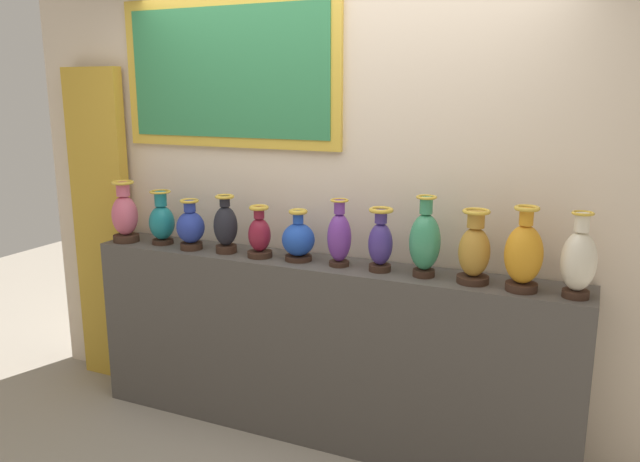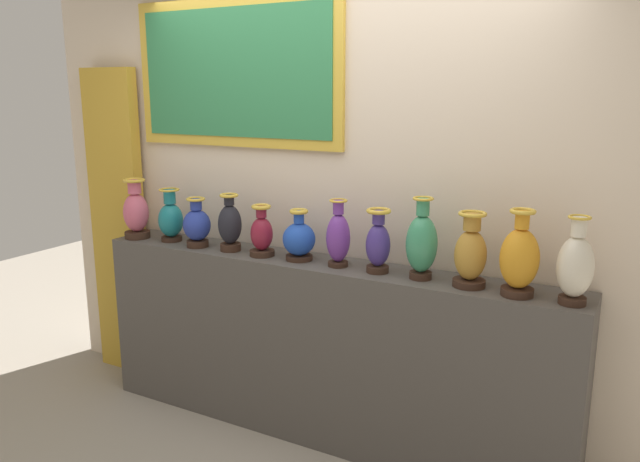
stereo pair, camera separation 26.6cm
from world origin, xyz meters
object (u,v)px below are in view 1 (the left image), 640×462
vase_teal (162,221)px  vase_indigo (380,242)px  vase_rose (125,215)px  vase_sapphire (298,239)px  vase_jade (425,241)px  vase_cobalt (191,227)px  vase_ivory (579,261)px  vase_onyx (226,227)px  vase_ochre (474,251)px  vase_burgundy (259,235)px  vase_violet (339,237)px  vase_amber (524,255)px

vase_teal → vase_indigo: bearing=-0.4°
vase_rose → vase_indigo: 1.67m
vase_sapphire → vase_indigo: (0.48, -0.01, 0.04)m
vase_rose → vase_jade: size_ratio=0.92×
vase_teal → vase_sapphire: vase_teal is taller
vase_cobalt → vase_rose: bearing=-179.0°
vase_rose → vase_ivory: vase_ivory is taller
vase_teal → vase_cobalt: (0.24, -0.04, -0.01)m
vase_rose → vase_jade: (1.90, 0.04, 0.02)m
vase_onyx → vase_ochre: bearing=0.1°
vase_burgundy → vase_jade: bearing=0.9°
vase_sapphire → vase_violet: bearing=-2.2°
vase_rose → vase_burgundy: vase_rose is taller
vase_rose → vase_ochre: vase_rose is taller
vase_onyx → vase_ivory: (1.90, -0.03, 0.02)m
vase_ivory → vase_amber: bearing=179.6°
vase_sapphire → vase_indigo: 0.49m
vase_ochre → vase_amber: vase_amber is taller
vase_violet → vase_sapphire: bearing=177.8°
vase_indigo → vase_onyx: bearing=-179.5°
vase_ivory → vase_teal: bearing=178.9°
vase_amber → vase_ivory: 0.24m
vase_violet → vase_ivory: 1.19m
vase_ivory → vase_sapphire: bearing=178.0°
vase_cobalt → vase_burgundy: size_ratio=1.01×
vase_onyx → vase_amber: vase_amber is taller
vase_ivory → vase_violet: bearing=178.1°
vase_teal → vase_amber: (2.14, -0.05, 0.03)m
vase_rose → vase_jade: bearing=1.1°
vase_ivory → vase_ochre: bearing=176.3°
vase_sapphire → vase_ochre: size_ratio=0.78×
vase_ivory → vase_burgundy: bearing=179.2°
vase_violet → vase_amber: vase_amber is taller
vase_violet → vase_burgundy: bearing=-178.0°
vase_rose → vase_burgundy: size_ratio=1.29×
vase_violet → vase_ochre: (0.72, -0.01, 0.00)m
vase_sapphire → vase_amber: 1.20m
vase_rose → vase_indigo: vase_rose is taller
vase_violet → vase_indigo: size_ratio=1.08×
vase_sapphire → vase_amber: bearing=-2.3°
vase_teal → vase_cobalt: vase_teal is taller
vase_jade → vase_ivory: size_ratio=1.04×
vase_amber → vase_rose: bearing=-180.0°
vase_jade → vase_rose: bearing=-178.9°
vase_teal → vase_sapphire: (0.93, 0.00, -0.02)m
vase_teal → vase_sapphire: 0.93m
vase_rose → vase_cobalt: bearing=1.0°
vase_jade → vase_sapphire: bearing=179.1°
vase_onyx → vase_amber: (1.66, -0.03, 0.02)m
vase_burgundy → vase_violet: (0.48, 0.02, 0.03)m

